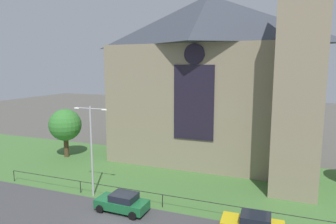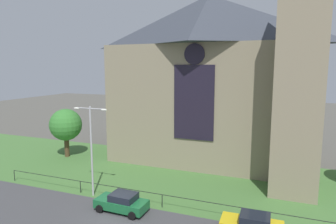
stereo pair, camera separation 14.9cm
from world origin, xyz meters
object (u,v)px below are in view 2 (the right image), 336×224
(streetlamp_near, at_px, (91,139))
(parked_car_green, at_px, (122,202))
(church_building, at_px, (213,77))
(tree_left_far, at_px, (66,125))

(streetlamp_near, distance_m, parked_car_green, 6.14)
(church_building, distance_m, tree_left_far, 19.54)
(church_building, height_order, tree_left_far, church_building)
(tree_left_far, relative_size, parked_car_green, 1.46)
(tree_left_far, distance_m, streetlamp_near, 13.62)
(tree_left_far, distance_m, parked_car_green, 18.00)
(streetlamp_near, bearing_deg, church_building, 62.83)
(parked_car_green, bearing_deg, church_building, -100.83)
(church_building, xyz_separation_m, parked_car_green, (-3.52, -16.16, -9.53))
(church_building, xyz_separation_m, tree_left_far, (-17.69, -5.59, -6.13))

